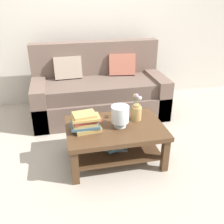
{
  "coord_description": "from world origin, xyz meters",
  "views": [
    {
      "loc": [
        -0.56,
        -2.64,
        1.79
      ],
      "look_at": [
        -0.0,
        -0.13,
        0.53
      ],
      "focal_mm": 41.05,
      "sensor_mm": 36.0,
      "label": 1
    }
  ],
  "objects_px": {
    "flower_pitcher": "(137,111)",
    "glass_hurricane_vase": "(120,115)",
    "coffee_table": "(115,136)",
    "book_stack_main": "(86,122)",
    "couch": "(99,91)"
  },
  "relations": [
    {
      "from": "flower_pitcher",
      "to": "glass_hurricane_vase",
      "type": "bearing_deg",
      "value": -152.48
    },
    {
      "from": "coffee_table",
      "to": "book_stack_main",
      "type": "distance_m",
      "value": 0.38
    },
    {
      "from": "coffee_table",
      "to": "flower_pitcher",
      "type": "bearing_deg",
      "value": 20.83
    },
    {
      "from": "book_stack_main",
      "to": "glass_hurricane_vase",
      "type": "distance_m",
      "value": 0.37
    },
    {
      "from": "book_stack_main",
      "to": "couch",
      "type": "bearing_deg",
      "value": 74.21
    },
    {
      "from": "couch",
      "to": "book_stack_main",
      "type": "relative_size",
      "value": 5.99
    },
    {
      "from": "couch",
      "to": "glass_hurricane_vase",
      "type": "distance_m",
      "value": 1.26
    },
    {
      "from": "glass_hurricane_vase",
      "to": "flower_pitcher",
      "type": "xyz_separation_m",
      "value": [
        0.22,
        0.12,
        -0.03
      ]
    },
    {
      "from": "book_stack_main",
      "to": "glass_hurricane_vase",
      "type": "bearing_deg",
      "value": 0.97
    },
    {
      "from": "couch",
      "to": "coffee_table",
      "type": "relative_size",
      "value": 1.84
    },
    {
      "from": "coffee_table",
      "to": "book_stack_main",
      "type": "height_order",
      "value": "book_stack_main"
    },
    {
      "from": "coffee_table",
      "to": "flower_pitcher",
      "type": "distance_m",
      "value": 0.37
    },
    {
      "from": "coffee_table",
      "to": "book_stack_main",
      "type": "bearing_deg",
      "value": -176.83
    },
    {
      "from": "coffee_table",
      "to": "couch",
      "type": "bearing_deg",
      "value": 88.35
    },
    {
      "from": "couch",
      "to": "glass_hurricane_vase",
      "type": "bearing_deg",
      "value": -89.23
    }
  ]
}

